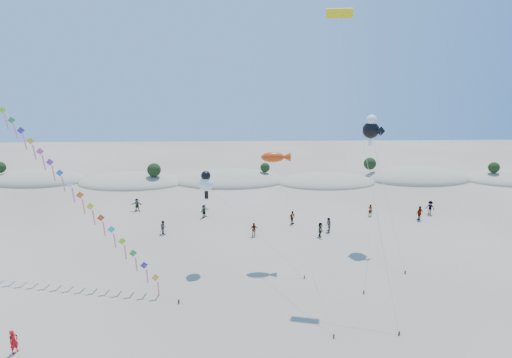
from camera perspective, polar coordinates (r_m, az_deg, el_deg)
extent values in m
ellipsoid|color=gray|center=(80.19, -27.07, -0.25)|extent=(16.00, 8.80, 3.60)
ellipsoid|color=#1B3212|center=(79.95, -27.16, 0.43)|extent=(12.80, 5.76, 0.64)
ellipsoid|color=gray|center=(73.39, -16.19, -0.48)|extent=(17.60, 9.68, 3.00)
ellipsoid|color=#1B3212|center=(73.16, -16.24, 0.14)|extent=(14.08, 6.34, 0.70)
ellipsoid|color=gray|center=(71.70, -3.59, -0.24)|extent=(19.00, 10.45, 3.40)
ellipsoid|color=#1B3212|center=(71.44, -3.60, 0.47)|extent=(15.20, 6.84, 0.76)
ellipsoid|color=gray|center=(71.56, 9.28, -0.46)|extent=(16.40, 9.02, 2.80)
ellipsoid|color=#1B3212|center=(71.35, 9.31, 0.13)|extent=(13.12, 5.90, 0.66)
ellipsoid|color=gray|center=(77.78, 20.70, 0.03)|extent=(18.00, 9.90, 3.80)
ellipsoid|color=#1B3212|center=(77.52, 20.77, 0.77)|extent=(14.40, 6.48, 0.72)
sphere|color=black|center=(82.59, -30.98, 1.34)|extent=(1.90, 1.90, 1.90)
sphere|color=black|center=(70.69, -13.44, 1.19)|extent=(2.20, 2.20, 2.20)
sphere|color=black|center=(71.23, 1.21, 1.54)|extent=(1.60, 1.60, 1.60)
sphere|color=black|center=(75.53, 14.94, 2.00)|extent=(2.10, 2.10, 2.10)
sphere|color=black|center=(81.19, 29.15, 1.35)|extent=(1.80, 1.80, 1.80)
cube|color=#3F2D1E|center=(38.09, -10.26, -15.77)|extent=(0.12, 0.12, 0.35)
cylinder|color=silver|center=(44.81, -27.34, 3.89)|extent=(27.64, 15.19, 24.08)
cube|color=yellow|center=(38.61, -13.27, -12.67)|extent=(1.29, 0.50, 1.36)
cube|color=pink|center=(39.15, -12.89, -14.06)|extent=(0.19, 0.45, 1.55)
cube|color=#40279C|center=(38.90, -14.69, -11.06)|extent=(1.29, 0.50, 1.36)
cube|color=pink|center=(39.40, -14.30, -12.46)|extent=(0.19, 0.45, 1.55)
cube|color=green|center=(39.24, -16.08, -9.48)|extent=(1.29, 0.50, 1.36)
cube|color=pink|center=(39.72, -15.68, -10.89)|extent=(0.19, 0.45, 1.55)
cube|color=#9EEA1B|center=(39.64, -17.42, -7.92)|extent=(1.29, 0.50, 1.36)
cube|color=pink|center=(40.08, -17.02, -9.33)|extent=(0.19, 0.45, 1.55)
cube|color=#1AC7AC|center=(40.08, -18.73, -6.38)|extent=(1.29, 0.50, 1.36)
cube|color=pink|center=(40.49, -18.32, -7.80)|extent=(0.19, 0.45, 1.55)
cube|color=#F13A1A|center=(40.57, -20.00, -4.88)|extent=(1.29, 0.50, 1.36)
cube|color=pink|center=(40.95, -19.59, -6.30)|extent=(0.19, 0.45, 1.55)
cube|color=yellow|center=(41.11, -21.23, -3.42)|extent=(1.29, 0.50, 1.36)
cube|color=pink|center=(41.46, -20.82, -4.83)|extent=(0.19, 0.45, 1.55)
cube|color=orange|center=(41.70, -22.42, -1.99)|extent=(1.29, 0.50, 1.36)
cube|color=pink|center=(42.01, -22.01, -3.40)|extent=(0.19, 0.45, 1.55)
cube|color=white|center=(42.32, -23.58, -0.60)|extent=(1.29, 0.50, 1.36)
cube|color=pink|center=(42.61, -23.17, -2.00)|extent=(0.19, 0.45, 1.55)
cube|color=blue|center=(42.99, -24.70, 0.74)|extent=(1.29, 0.50, 1.36)
cube|color=pink|center=(43.24, -24.29, -0.64)|extent=(0.19, 0.45, 1.55)
cube|color=purple|center=(43.70, -25.79, 2.04)|extent=(1.29, 0.50, 1.36)
cube|color=pink|center=(43.92, -25.38, 0.67)|extent=(0.19, 0.45, 1.55)
cube|color=#ED4A9E|center=(44.44, -26.85, 3.30)|extent=(1.29, 0.50, 1.36)
cube|color=pink|center=(44.63, -26.44, 1.95)|extent=(0.19, 0.45, 1.55)
cube|color=yellow|center=(45.22, -27.87, 4.52)|extent=(1.29, 0.50, 1.36)
cube|color=pink|center=(45.38, -27.46, 3.19)|extent=(0.19, 0.45, 1.55)
cube|color=#40279C|center=(46.03, -28.86, 5.69)|extent=(1.29, 0.50, 1.36)
cube|color=pink|center=(46.17, -28.45, 4.38)|extent=(0.19, 0.45, 1.55)
cube|color=green|center=(46.88, -29.82, 6.82)|extent=(1.29, 0.50, 1.36)
cube|color=pink|center=(46.99, -29.41, 5.53)|extent=(0.19, 0.45, 1.55)
cube|color=#9EEA1B|center=(47.75, -30.75, 7.91)|extent=(1.29, 0.50, 1.36)
cube|color=pink|center=(47.83, -30.34, 6.64)|extent=(0.19, 0.45, 1.55)
cube|color=#3F2D1E|center=(34.21, 10.34, -19.91)|extent=(0.10, 0.10, 0.30)
cylinder|color=silver|center=(37.22, 5.76, -7.45)|extent=(3.80, 13.64, 10.63)
ellipsoid|color=red|center=(41.83, 2.24, 2.94)|extent=(2.28, 1.00, 1.00)
cone|color=red|center=(41.93, 3.99, 2.94)|extent=(0.91, 0.91, 0.91)
cube|color=#3F2D1E|center=(41.39, 6.47, -12.86)|extent=(0.10, 0.10, 0.30)
cylinder|color=silver|center=(40.90, -0.18, -6.91)|extent=(9.29, 3.64, 8.29)
sphere|color=white|center=(41.36, -6.68, -0.66)|extent=(1.38, 1.38, 1.38)
sphere|color=black|center=(41.13, -6.71, 0.45)|extent=(0.92, 0.92, 0.92)
cube|color=black|center=(41.68, -6.63, -2.10)|extent=(0.35, 0.18, 0.80)
cube|color=#3F2D1E|center=(44.33, 19.27, -11.66)|extent=(0.10, 0.10, 0.30)
cylinder|color=silver|center=(45.37, 17.07, -2.45)|extent=(1.85, 8.48, 12.50)
sphere|color=black|center=(47.55, 15.06, 6.31)|extent=(1.79, 1.79, 1.79)
sphere|color=white|center=(47.39, 15.16, 7.58)|extent=(1.16, 1.16, 1.16)
cube|color=white|center=(47.78, 14.95, 4.78)|extent=(0.35, 0.18, 0.80)
cube|color=white|center=(47.36, 14.25, 6.33)|extent=(0.60, 0.15, 0.25)
cube|color=white|center=(47.76, 15.87, 6.29)|extent=(0.60, 0.15, 0.25)
cube|color=#3F2D1E|center=(35.65, 18.55, -18.92)|extent=(0.10, 0.10, 0.30)
cylinder|color=silver|center=(35.12, 14.66, 1.84)|extent=(3.42, 10.98, 23.58)
cube|color=yellow|center=(39.17, 11.09, 20.87)|extent=(2.30, 0.94, 0.81)
cube|color=black|center=(39.19, 11.08, 20.87)|extent=(2.23, 0.57, 0.19)
cube|color=#3F2D1E|center=(40.00, 14.19, -14.40)|extent=(0.10, 0.10, 0.30)
cylinder|color=silver|center=(42.90, 15.35, -3.37)|extent=(4.01, 11.23, 12.51)
cube|color=black|center=(47.17, 16.32, 6.14)|extent=(1.01, 0.30, 1.04)
imported|color=red|center=(36.21, -29.58, -18.33)|extent=(0.66, 0.76, 1.77)
imported|color=slate|center=(51.51, -12.27, -6.31)|extent=(0.99, 1.00, 1.63)
imported|color=slate|center=(49.74, -0.27, -6.75)|extent=(0.97, 0.45, 1.62)
imported|color=slate|center=(53.38, 4.84, -5.14)|extent=(1.02, 0.95, 1.68)
imported|color=slate|center=(50.25, 8.58, -6.67)|extent=(0.57, 1.57, 1.67)
imported|color=slate|center=(57.83, 15.00, -4.02)|extent=(0.67, 0.66, 1.57)
imported|color=slate|center=(51.57, 9.61, -6.06)|extent=(0.71, 0.89, 1.75)
imported|color=slate|center=(59.90, -15.59, -3.30)|extent=(1.59, 0.56, 1.69)
imported|color=slate|center=(58.21, 20.97, -4.27)|extent=(1.18, 0.94, 1.87)
imported|color=slate|center=(60.94, 22.19, -3.54)|extent=(1.33, 1.25, 1.80)
imported|color=slate|center=(55.84, -6.93, -4.25)|extent=(1.27, 1.54, 1.65)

